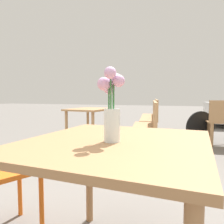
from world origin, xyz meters
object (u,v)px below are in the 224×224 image
flower_vase (112,108)px  bicycle (220,126)px  bench_near (149,127)px  bench_far (152,116)px  table_back (90,115)px  table_front (116,159)px

flower_vase → bicycle: 4.03m
bench_near → bicycle: size_ratio=1.19×
flower_vase → bench_far: (-0.44, 4.05, -0.41)m
bench_far → table_back: bench_far is taller
bench_near → table_back: (-1.10, 0.26, 0.13)m
table_front → bench_far: 4.03m
bench_far → table_back: size_ratio=2.10×
table_front → table_back: size_ratio=1.13×
bench_near → bicycle: bearing=52.8°
flower_vase → bench_far: size_ratio=0.19×
bench_far → bicycle: size_ratio=1.40×
flower_vase → bicycle: size_ratio=0.26×
table_front → table_back: 2.87m
table_back → bench_far: bearing=58.8°
table_front → bicycle: bicycle is taller
bench_near → bench_far: bearing=97.0°
bench_far → flower_vase: bearing=-83.9°
table_front → bench_far: (-0.44, 4.00, -0.15)m
table_front → bicycle: size_ratio=0.75×
flower_vase → table_back: size_ratio=0.40×
table_front → table_back: (-1.33, 2.54, -0.04)m
table_front → bicycle: bearing=76.1°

